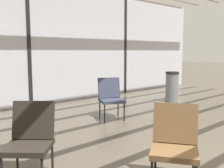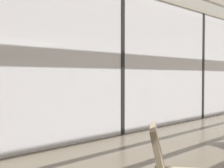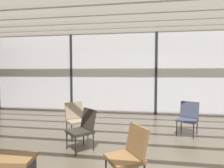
# 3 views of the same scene
# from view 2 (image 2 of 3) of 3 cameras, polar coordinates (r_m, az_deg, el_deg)

# --- Properties ---
(glass_curtain_wall) EXTENTS (14.00, 0.08, 3.25)m
(glass_curtain_wall) POSITION_cam_2_polar(r_m,az_deg,el_deg) (6.13, 1.98, 4.60)
(glass_curtain_wall) COLOR silver
(glass_curtain_wall) RESTS_ON ground
(window_mullion_1) EXTENTS (0.10, 0.12, 3.25)m
(window_mullion_1) POSITION_cam_2_polar(r_m,az_deg,el_deg) (6.13, 1.98, 4.60)
(window_mullion_1) COLOR black
(window_mullion_1) RESTS_ON ground
(window_mullion_2) EXTENTS (0.10, 0.12, 3.25)m
(window_mullion_2) POSITION_cam_2_polar(r_m,az_deg,el_deg) (8.93, 18.38, 3.63)
(window_mullion_2) COLOR black
(window_mullion_2) RESTS_ON ground
(parked_airplane) EXTENTS (13.84, 4.27, 4.27)m
(parked_airplane) POSITION_cam_2_polar(r_m,az_deg,el_deg) (11.92, -13.56, 5.65)
(parked_airplane) COLOR silver
(parked_airplane) RESTS_ON ground
(lounge_chair_4) EXTENTS (0.70, 0.71, 0.87)m
(lounge_chair_4) POSITION_cam_2_polar(r_m,az_deg,el_deg) (2.60, 12.46, -16.93)
(lounge_chair_4) COLOR #7F705B
(lounge_chair_4) RESTS_ON ground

